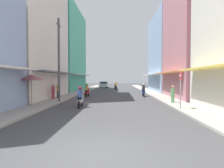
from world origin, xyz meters
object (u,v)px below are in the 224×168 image
at_px(pedestrian_crossing, 173,95).
at_px(utility_pole, 59,60).
at_px(motorbike_black, 116,86).
at_px(street_sign_no_entry, 180,85).
at_px(pedestrian_far, 53,91).
at_px(parked_car, 104,85).
at_px(pedestrian_foreground, 58,91).
at_px(vendor_umbrella, 31,77).
at_px(motorbike_silver, 80,98).
at_px(motorbike_blue, 143,91).
at_px(motorbike_red, 87,91).

bearing_deg(pedestrian_crossing, utility_pole, 176.24).
distance_m(motorbike_black, street_sign_no_entry, 23.85).
distance_m(pedestrian_far, utility_pole, 3.65).
distance_m(parked_car, pedestrian_foreground, 23.88).
bearing_deg(pedestrian_far, pedestrian_foreground, 80.09).
distance_m(vendor_umbrella, street_sign_no_entry, 10.73).
bearing_deg(motorbike_silver, motorbike_blue, 56.54).
relative_size(motorbike_black, street_sign_no_entry, 0.68).
distance_m(parked_car, street_sign_no_entry, 31.64).
bearing_deg(motorbike_silver, pedestrian_crossing, 16.00).
bearing_deg(parked_car, pedestrian_crossing, -73.77).
bearing_deg(motorbike_red, motorbike_blue, 4.67).
bearing_deg(motorbike_red, motorbike_black, 77.26).
distance_m(motorbike_black, pedestrian_foreground, 17.32).
xyz_separation_m(motorbike_silver, pedestrian_far, (-3.68, 4.66, 0.24)).
bearing_deg(parked_car, motorbike_silver, -88.92).
bearing_deg(motorbike_black, motorbike_blue, -75.08).
distance_m(motorbike_red, pedestrian_crossing, 10.26).
height_order(parked_car, utility_pole, utility_pole).
bearing_deg(utility_pole, motorbike_black, 76.22).
distance_m(motorbike_silver, pedestrian_foreground, 6.68).
relative_size(motorbike_blue, pedestrian_crossing, 1.15).
height_order(pedestrian_crossing, pedestrian_far, pedestrian_far).
relative_size(motorbike_blue, pedestrian_far, 1.08).
height_order(motorbike_blue, pedestrian_crossing, motorbike_blue).
xyz_separation_m(pedestrian_crossing, pedestrian_far, (-11.06, 2.54, 0.16)).
height_order(pedestrian_crossing, utility_pole, utility_pole).
xyz_separation_m(motorbike_silver, vendor_umbrella, (-3.71, 0.04, 1.54)).
distance_m(motorbike_red, motorbike_blue, 6.68).
relative_size(motorbike_red, motorbike_silver, 1.00).
bearing_deg(vendor_umbrella, pedestrian_far, 89.64).
height_order(motorbike_silver, parked_car, motorbike_silver).
bearing_deg(motorbike_blue, motorbike_silver, -123.46).
height_order(vendor_umbrella, utility_pole, utility_pole).
distance_m(motorbike_blue, vendor_umbrella, 12.98).
bearing_deg(motorbike_red, motorbike_silver, -83.93).
height_order(utility_pole, street_sign_no_entry, utility_pole).
height_order(motorbike_black, vendor_umbrella, vendor_umbrella).
height_order(motorbike_silver, pedestrian_foreground, pedestrian_foreground).
height_order(motorbike_silver, pedestrian_crossing, motorbike_silver).
bearing_deg(street_sign_no_entry, parked_car, 103.68).
distance_m(utility_pole, street_sign_no_entry, 10.47).
bearing_deg(pedestrian_foreground, pedestrian_far, -99.91).
relative_size(pedestrian_foreground, utility_pole, 0.23).
relative_size(motorbike_blue, vendor_umbrella, 0.73).
distance_m(motorbike_silver, pedestrian_far, 5.94).
bearing_deg(motorbike_red, pedestrian_foreground, -136.11).
distance_m(parked_car, utility_pole, 26.87).
height_order(motorbike_red, pedestrian_far, pedestrian_far).
height_order(pedestrian_foreground, pedestrian_far, pedestrian_foreground).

